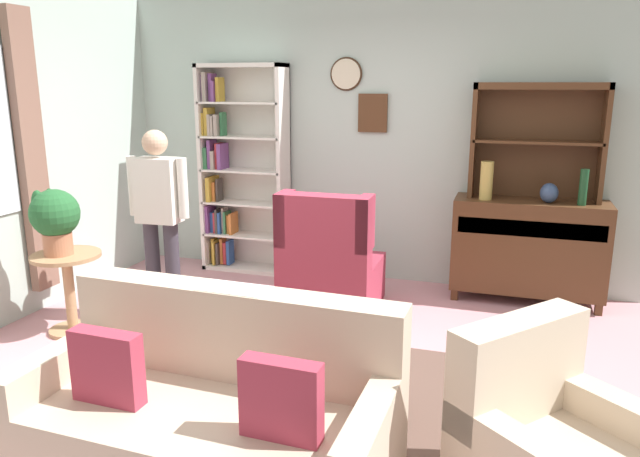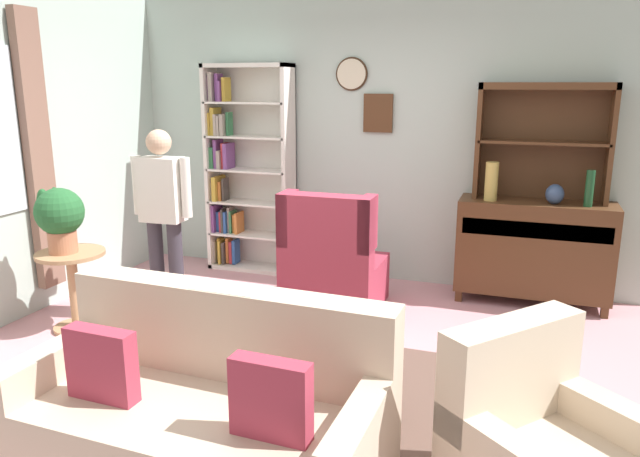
{
  "view_description": "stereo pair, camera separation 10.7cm",
  "coord_description": "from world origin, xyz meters",
  "px_view_note": "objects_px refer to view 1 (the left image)",
  "views": [
    {
      "loc": [
        1.31,
        -3.55,
        1.92
      ],
      "look_at": [
        0.1,
        0.2,
        0.95
      ],
      "focal_mm": 33.43,
      "sensor_mm": 36.0,
      "label": 1
    },
    {
      "loc": [
        1.41,
        -3.51,
        1.92
      ],
      "look_at": [
        0.1,
        0.2,
        0.95
      ],
      "focal_mm": 33.43,
      "sensor_mm": 36.0,
      "label": 2
    }
  ],
  "objects_px": {
    "plant_stand": "(69,284)",
    "vase_round": "(549,193)",
    "person_reading": "(159,211)",
    "sideboard": "(528,246)",
    "vase_tall": "(486,181)",
    "wingback_chair": "(330,268)",
    "potted_plant_large": "(54,217)",
    "sideboard_hutch": "(538,125)",
    "bookshelf": "(238,171)",
    "couch_floral": "(211,419)",
    "coffee_table": "(303,352)",
    "book_stack": "(317,343)",
    "bottle_wine": "(583,187)"
  },
  "relations": [
    {
      "from": "wingback_chair",
      "to": "person_reading",
      "type": "xyz_separation_m",
      "value": [
        -1.27,
        -0.57,
        0.52
      ]
    },
    {
      "from": "sideboard_hutch",
      "to": "couch_floral",
      "type": "xyz_separation_m",
      "value": [
        -1.5,
        -3.2,
        -1.25
      ]
    },
    {
      "from": "sideboard_hutch",
      "to": "plant_stand",
      "type": "xyz_separation_m",
      "value": [
        -3.4,
        -1.94,
        -1.16
      ]
    },
    {
      "from": "person_reading",
      "to": "coffee_table",
      "type": "xyz_separation_m",
      "value": [
        1.57,
        -0.99,
        -0.55
      ]
    },
    {
      "from": "sideboard",
      "to": "couch_floral",
      "type": "height_order",
      "value": "sideboard"
    },
    {
      "from": "person_reading",
      "to": "sideboard",
      "type": "bearing_deg",
      "value": 25.0
    },
    {
      "from": "bookshelf",
      "to": "sideboard",
      "type": "relative_size",
      "value": 1.62
    },
    {
      "from": "bookshelf",
      "to": "sideboard",
      "type": "bearing_deg",
      "value": -1.72
    },
    {
      "from": "bookshelf",
      "to": "plant_stand",
      "type": "xyz_separation_m",
      "value": [
        -0.55,
        -1.92,
        -0.65
      ]
    },
    {
      "from": "book_stack",
      "to": "vase_tall",
      "type": "bearing_deg",
      "value": 70.74
    },
    {
      "from": "plant_stand",
      "to": "potted_plant_large",
      "type": "bearing_deg",
      "value": -148.08
    },
    {
      "from": "person_reading",
      "to": "wingback_chair",
      "type": "bearing_deg",
      "value": 24.24
    },
    {
      "from": "couch_floral",
      "to": "plant_stand",
      "type": "relative_size",
      "value": 2.85
    },
    {
      "from": "person_reading",
      "to": "plant_stand",
      "type": "bearing_deg",
      "value": -137.14
    },
    {
      "from": "person_reading",
      "to": "couch_floral",
      "type": "bearing_deg",
      "value": -51.97
    },
    {
      "from": "bookshelf",
      "to": "potted_plant_large",
      "type": "distance_m",
      "value": 2.04
    },
    {
      "from": "sideboard_hutch",
      "to": "coffee_table",
      "type": "bearing_deg",
      "value": -118.0
    },
    {
      "from": "bookshelf",
      "to": "couch_floral",
      "type": "relative_size",
      "value": 1.15
    },
    {
      "from": "bottle_wine",
      "to": "coffee_table",
      "type": "height_order",
      "value": "bottle_wine"
    },
    {
      "from": "bottle_wine",
      "to": "couch_floral",
      "type": "xyz_separation_m",
      "value": [
        -1.89,
        -3.0,
        -0.76
      ]
    },
    {
      "from": "sideboard_hutch",
      "to": "vase_round",
      "type": "bearing_deg",
      "value": -53.52
    },
    {
      "from": "bottle_wine",
      "to": "wingback_chair",
      "type": "xyz_separation_m",
      "value": [
        -1.99,
        -0.68,
        -0.69
      ]
    },
    {
      "from": "potted_plant_large",
      "to": "coffee_table",
      "type": "bearing_deg",
      "value": -12.32
    },
    {
      "from": "book_stack",
      "to": "plant_stand",
      "type": "bearing_deg",
      "value": 166.16
    },
    {
      "from": "vase_tall",
      "to": "vase_round",
      "type": "relative_size",
      "value": 1.97
    },
    {
      "from": "sideboard_hutch",
      "to": "couch_floral",
      "type": "distance_m",
      "value": 3.75
    },
    {
      "from": "vase_tall",
      "to": "vase_round",
      "type": "distance_m",
      "value": 0.53
    },
    {
      "from": "vase_round",
      "to": "plant_stand",
      "type": "bearing_deg",
      "value": -153.45
    },
    {
      "from": "bottle_wine",
      "to": "plant_stand",
      "type": "xyz_separation_m",
      "value": [
        -3.79,
        -1.74,
        -0.68
      ]
    },
    {
      "from": "vase_round",
      "to": "potted_plant_large",
      "type": "relative_size",
      "value": 0.34
    },
    {
      "from": "potted_plant_large",
      "to": "sideboard_hutch",
      "type": "bearing_deg",
      "value": 29.73
    },
    {
      "from": "sideboard",
      "to": "vase_tall",
      "type": "xyz_separation_m",
      "value": [
        -0.39,
        -0.08,
        0.58
      ]
    },
    {
      "from": "wingback_chair",
      "to": "plant_stand",
      "type": "bearing_deg",
      "value": -149.4
    },
    {
      "from": "vase_tall",
      "to": "potted_plant_large",
      "type": "relative_size",
      "value": 0.66
    },
    {
      "from": "potted_plant_large",
      "to": "person_reading",
      "type": "xyz_separation_m",
      "value": [
        0.58,
        0.52,
        -0.03
      ]
    },
    {
      "from": "plant_stand",
      "to": "person_reading",
      "type": "xyz_separation_m",
      "value": [
        0.53,
        0.49,
        0.51
      ]
    },
    {
      "from": "bottle_wine",
      "to": "couch_floral",
      "type": "distance_m",
      "value": 3.63
    },
    {
      "from": "wingback_chair",
      "to": "bottle_wine",
      "type": "bearing_deg",
      "value": 18.81
    },
    {
      "from": "potted_plant_large",
      "to": "person_reading",
      "type": "bearing_deg",
      "value": 42.09
    },
    {
      "from": "plant_stand",
      "to": "wingback_chair",
      "type": "bearing_deg",
      "value": 30.6
    },
    {
      "from": "vase_tall",
      "to": "plant_stand",
      "type": "height_order",
      "value": "vase_tall"
    },
    {
      "from": "plant_stand",
      "to": "vase_round",
      "type": "bearing_deg",
      "value": 26.55
    },
    {
      "from": "person_reading",
      "to": "coffee_table",
      "type": "height_order",
      "value": "person_reading"
    },
    {
      "from": "bookshelf",
      "to": "book_stack",
      "type": "bearing_deg",
      "value": -56.02
    },
    {
      "from": "coffee_table",
      "to": "sideboard_hutch",
      "type": "bearing_deg",
      "value": 62.0
    },
    {
      "from": "sideboard_hutch",
      "to": "couch_floral",
      "type": "relative_size",
      "value": 0.6
    },
    {
      "from": "wingback_chair",
      "to": "potted_plant_large",
      "type": "distance_m",
      "value": 2.21
    },
    {
      "from": "sideboard_hutch",
      "to": "potted_plant_large",
      "type": "bearing_deg",
      "value": -150.27
    },
    {
      "from": "vase_round",
      "to": "wingback_chair",
      "type": "xyz_separation_m",
      "value": [
        -1.73,
        -0.7,
        -0.62
      ]
    },
    {
      "from": "bottle_wine",
      "to": "person_reading",
      "type": "relative_size",
      "value": 0.2
    }
  ]
}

